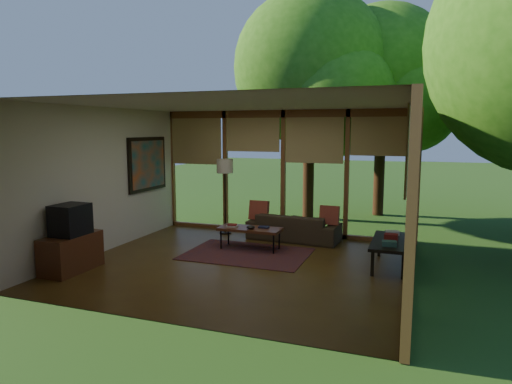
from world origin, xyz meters
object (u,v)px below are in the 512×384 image
at_px(coffee_table, 250,229).
at_px(media_cabinet, 71,253).
at_px(sofa, 294,227).
at_px(floor_lamp, 225,170).
at_px(television, 70,220).
at_px(side_console, 391,243).

bearing_deg(coffee_table, media_cabinet, -135.29).
distance_m(sofa, floor_lamp, 1.95).
relative_size(sofa, television, 3.43).
bearing_deg(side_console, sofa, 148.01).
xyz_separation_m(media_cabinet, floor_lamp, (1.27, 3.33, 1.11)).
relative_size(media_cabinet, television, 1.82).
relative_size(floor_lamp, side_console, 1.18).
relative_size(media_cabinet, side_console, 0.71).
bearing_deg(sofa, floor_lamp, 1.22).
height_order(media_cabinet, floor_lamp, floor_lamp).
height_order(media_cabinet, side_console, media_cabinet).
distance_m(media_cabinet, television, 0.55).
distance_m(television, side_console, 5.26).
bearing_deg(television, media_cabinet, 180.00).
distance_m(sofa, coffee_table, 1.18).
bearing_deg(coffee_table, side_console, -5.41).
xyz_separation_m(floor_lamp, coffee_table, (0.99, -1.09, -1.01)).
xyz_separation_m(coffee_table, side_console, (2.60, -0.25, 0.02)).
bearing_deg(sofa, television, 52.82).
bearing_deg(side_console, media_cabinet, -157.72).
bearing_deg(coffee_table, sofa, 59.80).
height_order(television, coffee_table, television).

